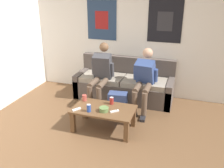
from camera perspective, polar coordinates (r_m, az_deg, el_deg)
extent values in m
plane|color=brown|center=(3.60, -11.37, -17.30)|extent=(18.00, 18.00, 0.00)
cube|color=white|center=(5.34, 1.57, 11.35)|extent=(10.00, 0.05, 2.55)
cube|color=navy|center=(5.38, -2.36, 14.38)|extent=(0.64, 0.01, 0.82)
cube|color=maroon|center=(5.37, -2.38, 14.37)|extent=(0.29, 0.01, 0.37)
cube|color=black|center=(5.07, 12.01, 13.81)|extent=(0.66, 0.01, 0.82)
cube|color=#2D2D33|center=(5.07, 12.00, 13.81)|extent=(0.30, 0.01, 0.37)
cube|color=#564C47|center=(5.42, 3.61, 2.04)|extent=(2.01, 0.13, 0.83)
cube|color=#564C47|center=(5.18, 2.52, -1.58)|extent=(2.01, 0.60, 0.38)
cube|color=#564C47|center=(5.46, -7.04, 0.23)|extent=(0.12, 0.60, 0.50)
cube|color=#564C47|center=(5.01, 12.99, -2.24)|extent=(0.12, 0.60, 0.50)
cube|color=gray|center=(5.21, -2.11, 1.45)|extent=(0.86, 0.56, 0.10)
cube|color=gray|center=(4.99, 7.45, 0.35)|extent=(0.86, 0.56, 0.10)
cube|color=brown|center=(4.06, -1.92, -5.79)|extent=(1.00, 0.58, 0.03)
cube|color=brown|center=(4.50, -6.25, -5.76)|extent=(0.07, 0.07, 0.35)
cube|color=brown|center=(4.24, 4.95, -7.51)|extent=(0.07, 0.07, 0.35)
cube|color=brown|center=(4.13, -8.93, -8.61)|extent=(0.07, 0.07, 0.35)
cube|color=brown|center=(3.85, 3.28, -10.80)|extent=(0.07, 0.07, 0.35)
cylinder|color=brown|center=(4.82, -4.22, 0.30)|extent=(0.11, 0.40, 0.11)
cylinder|color=brown|center=(4.74, -5.05, -3.13)|extent=(0.10, 0.10, 0.46)
cube|color=#232328|center=(4.78, -5.29, -5.95)|extent=(0.11, 0.25, 0.05)
cylinder|color=brown|center=(4.76, -2.21, 0.06)|extent=(0.11, 0.40, 0.11)
cylinder|color=brown|center=(4.68, -3.02, -3.42)|extent=(0.10, 0.10, 0.46)
cube|color=#232328|center=(4.72, -3.27, -6.28)|extent=(0.11, 0.25, 0.05)
cube|color=#3F3F44|center=(4.94, -2.16, 3.94)|extent=(0.37, 0.37, 0.55)
sphere|color=brown|center=(4.93, -1.83, 8.43)|extent=(0.18, 0.18, 0.18)
cylinder|color=#3F3F44|center=(5.02, -4.22, 3.71)|extent=(0.08, 0.12, 0.29)
cylinder|color=#3F3F44|center=(4.90, 0.00, 3.28)|extent=(0.08, 0.12, 0.29)
cylinder|color=brown|center=(4.59, 5.77, -0.86)|extent=(0.11, 0.38, 0.11)
cylinder|color=brown|center=(4.52, 5.13, -4.42)|extent=(0.10, 0.10, 0.46)
cube|color=#232328|center=(4.57, 4.83, -7.36)|extent=(0.11, 0.25, 0.05)
cylinder|color=brown|center=(4.56, 7.98, -1.12)|extent=(0.11, 0.38, 0.11)
cylinder|color=brown|center=(4.49, 7.38, -4.71)|extent=(0.10, 0.10, 0.46)
cube|color=#232328|center=(4.54, 7.06, -7.68)|extent=(0.11, 0.25, 0.05)
cube|color=#33477F|center=(4.76, 7.66, 2.63)|extent=(0.39, 0.42, 0.51)
sphere|color=tan|center=(4.79, 8.18, 7.02)|extent=(0.20, 0.20, 0.20)
cylinder|color=#33477F|center=(4.82, 5.40, 2.47)|extent=(0.08, 0.13, 0.27)
cylinder|color=#33477F|center=(4.75, 9.96, 1.96)|extent=(0.08, 0.13, 0.27)
cube|color=navy|center=(4.62, 1.31, -4.39)|extent=(0.36, 0.25, 0.41)
cube|color=navy|center=(4.58, 1.10, -5.93)|extent=(0.25, 0.10, 0.18)
cylinder|color=#607F47|center=(3.95, -1.87, -5.82)|extent=(0.15, 0.15, 0.07)
torus|color=#607F47|center=(3.94, -1.88, -5.44)|extent=(0.15, 0.15, 0.02)
cylinder|color=#B24C42|center=(4.32, -6.30, -3.16)|extent=(0.08, 0.08, 0.11)
cylinder|color=black|center=(4.29, -6.33, -2.45)|extent=(0.00, 0.00, 0.01)
cylinder|color=#28479E|center=(3.95, -5.32, -5.50)|extent=(0.07, 0.07, 0.12)
cylinder|color=silver|center=(3.92, -5.35, -4.70)|extent=(0.06, 0.06, 0.00)
cylinder|color=maroon|center=(4.17, -0.10, -3.85)|extent=(0.07, 0.07, 0.12)
cylinder|color=silver|center=(4.14, -0.10, -3.08)|extent=(0.06, 0.06, 0.00)
cube|color=white|center=(3.94, 0.58, -6.24)|extent=(0.13, 0.12, 0.02)
cylinder|color=#333842|center=(3.95, 1.01, -5.97)|extent=(0.01, 0.01, 0.00)
cube|color=white|center=(4.04, -8.12, -5.73)|extent=(0.11, 0.14, 0.02)
cylinder|color=#333842|center=(4.05, -7.74, -5.43)|extent=(0.01, 0.01, 0.00)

